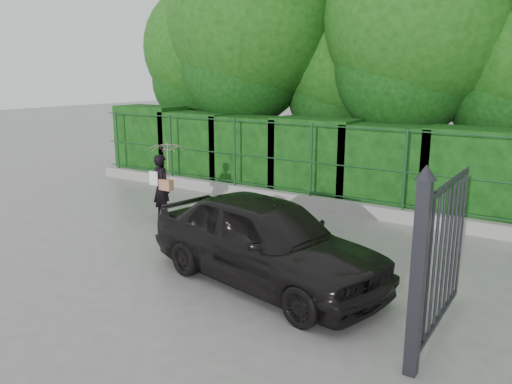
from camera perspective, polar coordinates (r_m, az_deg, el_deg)
The scene contains 8 objects.
ground at distance 9.17m, azimuth -9.29°, elevation -7.56°, with size 80.00×80.00×0.00m, color gray.
kerb at distance 12.64m, azimuth 4.58°, elevation -0.89°, with size 14.00×0.25×0.30m, color #9E9E99.
fence at distance 12.32m, azimuth 5.57°, elevation 3.72°, with size 14.13×0.06×1.80m.
hedge at distance 13.36m, azimuth 6.40°, elevation 3.82°, with size 14.20×1.20×2.24m.
trees at distance 14.83m, azimuth 15.40°, elevation 18.19°, with size 17.10×6.15×8.08m.
gate at distance 6.03m, azimuth 19.27°, elevation -7.36°, with size 0.22×2.33×2.36m.
woman at distance 11.40m, azimuth -10.34°, elevation 2.61°, with size 0.90×0.90×1.77m.
car at distance 7.86m, azimuth 1.11°, elevation -5.49°, with size 1.67×4.15×1.41m, color black.
Camera 1 is at (5.88, -6.25, 3.24)m, focal length 35.00 mm.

